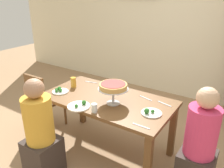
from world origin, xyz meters
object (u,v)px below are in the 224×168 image
object	(u,v)px
deep_dish_pizza_stand	(113,87)
salad_plate_spare	(151,113)
diner_near_left	(41,137)
cutlery_fork_far	(141,126)
salad_plate_far_diner	(79,106)
chair_head_west	(43,99)
beer_glass_amber_tall	(73,82)
cutlery_fork_near	(146,98)
cutlery_knife_near	(165,104)
diner_head_east	(199,149)
salad_plate_near_diner	(60,91)
cutlery_knife_far	(91,82)
water_glass_clear_near	(94,108)
dining_table	(107,106)

from	to	relation	value
deep_dish_pizza_stand	salad_plate_spare	bearing A→B (deg)	2.17
diner_near_left	salad_plate_spare	bearing A→B (deg)	-54.12
cutlery_fork_far	salad_plate_far_diner	bearing A→B (deg)	-177.33
chair_head_west	beer_glass_amber_tall	distance (m)	0.61
chair_head_west	cutlery_fork_near	bearing A→B (deg)	13.51
salad_plate_far_diner	cutlery_knife_near	xyz separation A→B (m)	(0.76, 0.58, -0.01)
diner_head_east	cutlery_knife_near	xyz separation A→B (m)	(-0.48, 0.26, 0.25)
salad_plate_near_diner	cutlery_knife_far	distance (m)	0.49
cutlery_knife_near	diner_head_east	bearing A→B (deg)	165.02
diner_head_east	deep_dish_pizza_stand	bearing A→B (deg)	2.76
salad_plate_near_diner	salad_plate_spare	bearing A→B (deg)	6.09
deep_dish_pizza_stand	salad_plate_far_diner	world-z (taller)	deep_dish_pizza_stand
salad_plate_near_diner	cutlery_knife_far	world-z (taller)	salad_plate_near_diner
salad_plate_spare	cutlery_knife_far	world-z (taller)	salad_plate_spare
chair_head_west	cutlery_knife_near	distance (m)	1.74
cutlery_knife_near	salad_plate_spare	bearing A→B (deg)	95.98
beer_glass_amber_tall	water_glass_clear_near	world-z (taller)	beer_glass_amber_tall
cutlery_knife_near	cutlery_fork_far	world-z (taller)	same
cutlery_fork_near	water_glass_clear_near	bearing A→B (deg)	77.54
cutlery_knife_far	beer_glass_amber_tall	bearing A→B (deg)	58.16
beer_glass_amber_tall	cutlery_fork_near	distance (m)	0.97
salad_plate_near_diner	cutlery_fork_far	size ratio (longest dim) A/B	1.14
beer_glass_amber_tall	water_glass_clear_near	distance (m)	0.75
cutlery_fork_near	cutlery_fork_far	bearing A→B (deg)	126.48
deep_dish_pizza_stand	cutlery_fork_near	bearing A→B (deg)	52.10
salad_plate_near_diner	cutlery_fork_far	bearing A→B (deg)	-6.53
cutlery_knife_far	diner_head_east	bearing A→B (deg)	155.88
beer_glass_amber_tall	cutlery_fork_near	size ratio (longest dim) A/B	0.74
cutlery_fork_far	beer_glass_amber_tall	bearing A→B (deg)	163.85
salad_plate_spare	beer_glass_amber_tall	size ratio (longest dim) A/B	1.64
salad_plate_far_diner	salad_plate_spare	size ratio (longest dim) A/B	1.16
cutlery_knife_near	chair_head_west	bearing A→B (deg)	24.94
diner_head_east	cutlery_fork_near	bearing A→B (deg)	-21.12
salad_plate_spare	dining_table	bearing A→B (deg)	174.56
chair_head_west	deep_dish_pizza_stand	xyz separation A→B (m)	(1.19, 0.02, 0.45)
water_glass_clear_near	cutlery_knife_far	bearing A→B (deg)	130.75
cutlery_fork_near	cutlery_fork_far	world-z (taller)	same
salad_plate_spare	beer_glass_amber_tall	world-z (taller)	beer_glass_amber_tall
chair_head_west	salad_plate_spare	size ratio (longest dim) A/B	3.99
diner_head_east	beer_glass_amber_tall	size ratio (longest dim) A/B	8.67
chair_head_west	diner_near_left	bearing A→B (deg)	-41.95
chair_head_west	deep_dish_pizza_stand	size ratio (longest dim) A/B	2.56
salad_plate_spare	cutlery_fork_far	distance (m)	0.27
salad_plate_near_diner	cutlery_knife_near	world-z (taller)	salad_plate_near_diner
dining_table	cutlery_knife_far	xyz separation A→B (m)	(-0.48, 0.29, 0.10)
cutlery_knife_far	chair_head_west	bearing A→B (deg)	21.08
deep_dish_pizza_stand	salad_plate_near_diner	size ratio (longest dim) A/B	1.66
diner_head_east	cutlery_fork_near	xyz separation A→B (m)	(-0.72, 0.28, 0.25)
diner_near_left	salad_plate_far_diner	world-z (taller)	diner_near_left
dining_table	chair_head_west	bearing A→B (deg)	-174.82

